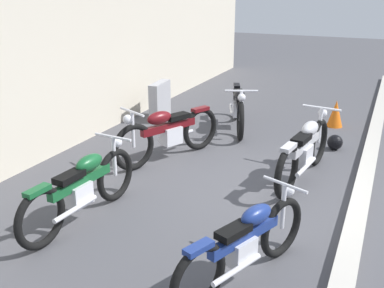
{
  "coord_description": "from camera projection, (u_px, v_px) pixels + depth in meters",
  "views": [
    {
      "loc": [
        -5.8,
        -1.54,
        2.82
      ],
      "look_at": [
        -0.1,
        1.05,
        0.55
      ],
      "focal_mm": 41.81,
      "sensor_mm": 36.0,
      "label": 1
    }
  ],
  "objects": [
    {
      "name": "traffic_cone",
      "position": [
        336.0,
        114.0,
        9.18
      ],
      "size": [
        0.32,
        0.32,
        0.55
      ],
      "primitive_type": "cone",
      "color": "orange",
      "rests_on": "ground_plane"
    },
    {
      "name": "motorcycle_green",
      "position": [
        82.0,
        188.0,
        5.48
      ],
      "size": [
        2.06,
        0.58,
        0.92
      ],
      "rotation": [
        0.0,
        0.0,
        -0.07
      ],
      "color": "black",
      "rests_on": "ground_plane"
    },
    {
      "name": "motorcycle_black",
      "position": [
        238.0,
        107.0,
        8.96
      ],
      "size": [
        2.04,
        1.0,
        0.97
      ],
      "rotation": [
        0.0,
        0.0,
        3.53
      ],
      "color": "black",
      "rests_on": "ground_plane"
    },
    {
      "name": "helmet",
      "position": [
        335.0,
        142.0,
        7.95
      ],
      "size": [
        0.27,
        0.27,
        0.27
      ],
      "primitive_type": "sphere",
      "color": "black",
      "rests_on": "ground_plane"
    },
    {
      "name": "motorcycle_silver",
      "position": [
        305.0,
        150.0,
        6.64
      ],
      "size": [
        2.17,
        0.61,
        0.98
      ],
      "rotation": [
        0.0,
        0.0,
        -0.13
      ],
      "color": "black",
      "rests_on": "ground_plane"
    },
    {
      "name": "curb_strip",
      "position": [
        360.0,
        202.0,
        5.97
      ],
      "size": [
        18.0,
        0.24,
        0.12
      ],
      "primitive_type": "cube",
      "color": "#B7B2A8",
      "rests_on": "ground_plane"
    },
    {
      "name": "building_wall",
      "position": [
        48.0,
        64.0,
        7.45
      ],
      "size": [
        18.0,
        0.3,
        3.06
      ],
      "primitive_type": "cube",
      "color": "beige",
      "rests_on": "ground_plane"
    },
    {
      "name": "stone_marker",
      "position": [
        160.0,
        101.0,
        9.64
      ],
      "size": [
        0.78,
        0.27,
        0.81
      ],
      "primitive_type": "cube",
      "rotation": [
        0.0,
        0.0,
        0.1
      ],
      "color": "#9E9EA3",
      "rests_on": "ground_plane"
    },
    {
      "name": "ground_plane",
      "position": [
        260.0,
        187.0,
        6.52
      ],
      "size": [
        40.0,
        40.0,
        0.0
      ],
      "primitive_type": "plane",
      "color": "#47474C"
    },
    {
      "name": "motorcycle_maroon",
      "position": [
        168.0,
        133.0,
        7.4
      ],
      "size": [
        2.03,
        1.06,
        0.98
      ],
      "rotation": [
        0.0,
        0.0,
        2.72
      ],
      "color": "black",
      "rests_on": "ground_plane"
    },
    {
      "name": "motorcycle_blue",
      "position": [
        245.0,
        243.0,
        4.37
      ],
      "size": [
        1.83,
        0.88,
        0.87
      ],
      "rotation": [
        0.0,
        0.0,
        -0.38
      ],
      "color": "black",
      "rests_on": "ground_plane"
    }
  ]
}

